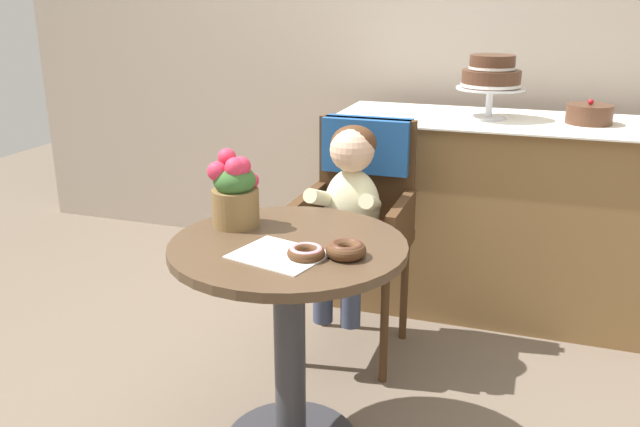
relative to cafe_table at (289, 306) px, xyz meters
name	(u,v)px	position (x,y,z in m)	size (l,w,h in m)	color
back_wall	(417,10)	(0.00, 1.85, 0.84)	(4.80, 0.10, 2.70)	#B2A393
cafe_table	(289,306)	(0.00, 0.00, 0.00)	(0.72, 0.72, 0.72)	#4C3826
wicker_chair	(360,199)	(0.02, 0.75, 0.13)	(0.42, 0.45, 0.95)	#472D19
seated_child	(349,201)	(0.02, 0.60, 0.17)	(0.27, 0.32, 0.73)	beige
paper_napkin	(280,255)	(0.02, -0.11, 0.21)	(0.25, 0.21, 0.00)	white
donut_front	(306,252)	(0.09, -0.10, 0.23)	(0.11, 0.11, 0.03)	#4C2D19
donut_mid	(346,249)	(0.20, -0.05, 0.24)	(0.12, 0.12, 0.04)	#4C2D19
flower_vase	(235,190)	(-0.22, 0.09, 0.33)	(0.15, 0.15, 0.25)	brown
display_counter	(503,215)	(0.55, 1.30, -0.05)	(1.56, 0.62, 0.90)	olive
tiered_cake_stand	(491,77)	(0.45, 1.30, 0.58)	(0.30, 0.30, 0.28)	silver
round_layer_cake	(589,114)	(0.87, 1.31, 0.43)	(0.19, 0.19, 0.11)	#4C2D1E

